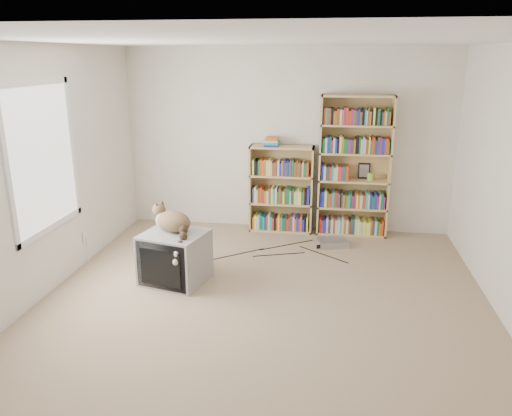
# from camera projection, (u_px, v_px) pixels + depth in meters

# --- Properties ---
(floor) EXTENTS (4.50, 5.00, 0.01)m
(floor) POSITION_uv_depth(u_px,v_px,m) (262.00, 309.00, 4.88)
(floor) COLOR #9C876A
(floor) RESTS_ON ground
(wall_back) EXTENTS (4.50, 0.02, 2.50)m
(wall_back) POSITION_uv_depth(u_px,v_px,m) (287.00, 141.00, 6.88)
(wall_back) COLOR beige
(wall_back) RESTS_ON floor
(wall_front) EXTENTS (4.50, 0.02, 2.50)m
(wall_front) POSITION_uv_depth(u_px,v_px,m) (182.00, 329.00, 2.15)
(wall_front) COLOR beige
(wall_front) RESTS_ON floor
(wall_left) EXTENTS (0.02, 5.00, 2.50)m
(wall_left) POSITION_uv_depth(u_px,v_px,m) (32.00, 177.00, 4.83)
(wall_left) COLOR beige
(wall_left) RESTS_ON floor
(ceiling) EXTENTS (4.50, 5.00, 0.02)m
(ceiling) POSITION_uv_depth(u_px,v_px,m) (263.00, 40.00, 4.15)
(ceiling) COLOR white
(ceiling) RESTS_ON wall_back
(window) EXTENTS (0.02, 1.22, 1.52)m
(window) POSITION_uv_depth(u_px,v_px,m) (43.00, 158.00, 4.98)
(window) COLOR white
(window) RESTS_ON wall_left
(crt_tv) EXTENTS (0.76, 0.71, 0.56)m
(crt_tv) POSITION_uv_depth(u_px,v_px,m) (175.00, 257.00, 5.42)
(crt_tv) COLOR gray
(crt_tv) RESTS_ON floor
(cat) EXTENTS (0.55, 0.64, 0.50)m
(cat) POSITION_uv_depth(u_px,v_px,m) (174.00, 226.00, 5.31)
(cat) COLOR #332314
(cat) RESTS_ON crt_tv
(bookcase_tall) EXTENTS (0.95, 0.30, 1.89)m
(bookcase_tall) POSITION_uv_depth(u_px,v_px,m) (354.00, 170.00, 6.71)
(bookcase_tall) COLOR tan
(bookcase_tall) RESTS_ON floor
(bookcase_short) EXTENTS (0.87, 0.30, 1.20)m
(bookcase_short) POSITION_uv_depth(u_px,v_px,m) (281.00, 192.00, 6.96)
(bookcase_short) COLOR tan
(bookcase_short) RESTS_ON floor
(book_stack) EXTENTS (0.20, 0.26, 0.11)m
(book_stack) POSITION_uv_depth(u_px,v_px,m) (273.00, 142.00, 6.75)
(book_stack) COLOR #B63618
(book_stack) RESTS_ON bookcase_short
(green_mug) EXTENTS (0.09, 0.09, 0.10)m
(green_mug) POSITION_uv_depth(u_px,v_px,m) (371.00, 177.00, 6.69)
(green_mug) COLOR #89B734
(green_mug) RESTS_ON bookcase_tall
(framed_print) EXTENTS (0.16, 0.05, 0.21)m
(framed_print) POSITION_uv_depth(u_px,v_px,m) (364.00, 171.00, 6.78)
(framed_print) COLOR black
(framed_print) RESTS_ON bookcase_tall
(dvd_player) EXTENTS (0.45, 0.38, 0.09)m
(dvd_player) POSITION_uv_depth(u_px,v_px,m) (332.00, 243.00, 6.49)
(dvd_player) COLOR #9F9EA3
(dvd_player) RESTS_ON floor
(wall_outlet) EXTENTS (0.01, 0.08, 0.13)m
(wall_outlet) POSITION_uv_depth(u_px,v_px,m) (85.00, 237.00, 5.91)
(wall_outlet) COLOR silver
(wall_outlet) RESTS_ON wall_left
(floor_cables) EXTENTS (1.20, 0.70, 0.01)m
(floor_cables) POSITION_uv_depth(u_px,v_px,m) (279.00, 249.00, 6.39)
(floor_cables) COLOR black
(floor_cables) RESTS_ON floor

